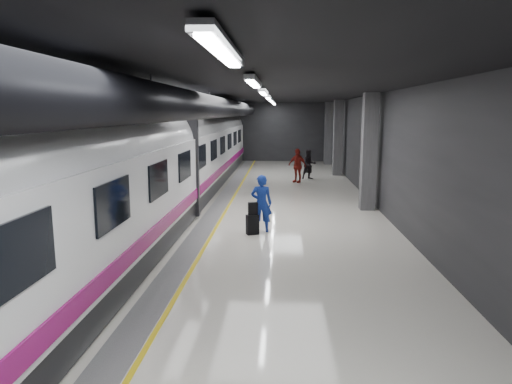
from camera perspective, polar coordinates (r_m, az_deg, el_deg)
name	(u,v)px	position (r m, az deg, el deg)	size (l,w,h in m)	color
ground	(248,219)	(16.29, -1.06, -3.43)	(40.00, 40.00, 0.00)	silver
platform_hall	(241,119)	(16.83, -1.83, 9.15)	(10.02, 40.02, 4.51)	black
train	(156,161)	(16.51, -12.42, 3.81)	(3.05, 38.00, 4.05)	black
traveler_main	(261,203)	(14.45, 0.68, -1.43)	(0.67, 0.44, 1.83)	#1740AD
suitcase_main	(252,225)	(14.26, -0.44, -4.09)	(0.38, 0.24, 0.62)	black
shoulder_bag	(253,209)	(14.18, -0.40, -2.08)	(0.29, 0.16, 0.39)	black
traveler_far_a	(309,164)	(26.17, 6.65, 3.46)	(0.82, 0.64, 1.70)	black
traveler_far_b	(297,166)	(24.88, 5.18, 3.32)	(1.08, 0.45, 1.84)	maroon
suitcase_far	(309,169)	(29.06, 6.60, 2.88)	(0.32, 0.21, 0.47)	black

